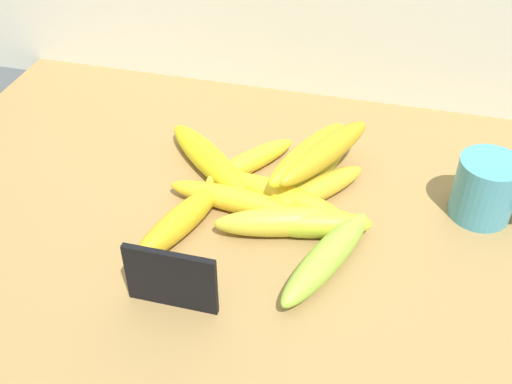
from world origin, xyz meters
TOP-DOWN VIEW (x-y plane):
  - counter_top at (0.00, 0.00)cm, footprint 110.00×76.00cm
  - chalkboard_sign at (-7.52, -14.26)cm, footprint 11.00×1.80cm
  - coffee_mug at (27.99, 11.61)cm, footprint 9.86×8.36cm
  - banana_0 at (-11.02, -2.53)cm, footprint 9.32×17.28cm
  - banana_1 at (4.17, 12.66)cm, footprint 10.66×21.11cm
  - banana_2 at (8.97, -4.15)cm, footprint 10.94×19.66cm
  - banana_3 at (2.64, 1.00)cm, footprint 19.25×9.53cm
  - banana_4 at (1.04, 6.16)cm, footprint 19.25×8.75cm
  - banana_5 at (-5.46, 13.36)cm, footprint 12.24×15.21cm
  - banana_6 at (-4.57, 3.87)cm, footprint 21.13×5.58cm
  - banana_7 at (4.98, 8.51)cm, footprint 14.37×16.03cm
  - banana_8 at (-11.38, 11.49)cm, footprint 18.35×17.24cm
  - banana_9 at (6.29, 1.60)cm, footprint 15.81×7.37cm
  - banana_10 at (3.45, 11.53)cm, footprint 10.42×18.17cm
  - banana_11 at (5.67, 12.38)cm, footprint 12.41×19.24cm

SIDE VIEW (x-z plane):
  - counter_top at x=0.00cm, z-range 0.00..3.00cm
  - banana_5 at x=-5.46cm, z-range 3.00..6.24cm
  - banana_6 at x=-4.57cm, z-range 3.00..6.52cm
  - banana_7 at x=4.98cm, z-range 3.00..6.60cm
  - banana_4 at x=1.04cm, z-range 3.00..6.76cm
  - banana_9 at x=6.29cm, z-range 3.00..6.80cm
  - banana_0 at x=-11.02cm, z-range 3.00..6.85cm
  - banana_3 at x=2.64cm, z-range 3.00..7.01cm
  - banana_2 at x=8.97cm, z-range 3.00..7.02cm
  - banana_1 at x=4.17cm, z-range 3.00..7.06cm
  - banana_8 at x=-11.38cm, z-range 3.00..7.23cm
  - chalkboard_sign at x=-7.52cm, z-range 2.66..11.06cm
  - coffee_mug at x=27.99cm, z-range 3.00..11.85cm
  - banana_10 at x=3.45cm, z-range 7.06..10.71cm
  - banana_11 at x=5.67cm, z-range 7.06..10.85cm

